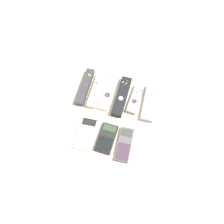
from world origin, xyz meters
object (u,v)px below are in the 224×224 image
remote_3 (122,96)px  remote_1 (96,91)px  remote_4 (135,99)px  remote_5 (149,103)px  calculator_2 (124,144)px  remote_2 (109,93)px  calculator_0 (86,133)px  remote_0 (85,87)px  calculator_1 (106,138)px

remote_3 → remote_1: bearing=-179.7°
remote_1 → remote_3: size_ratio=0.88×
remote_4 → remote_5: remote_5 is taller
remote_1 → calculator_2: bearing=-49.8°
remote_2 → calculator_0: remote_2 is taller
remote_0 → remote_4: bearing=-2.4°
remote_5 → calculator_2: bearing=-107.6°
remote_0 → calculator_1: size_ratio=1.52×
remote_4 → calculator_0: 0.29m
remote_0 → calculator_0: remote_0 is taller
remote_4 → calculator_0: size_ratio=1.00×
remote_1 → calculator_0: bearing=-85.1°
remote_0 → remote_2: (0.12, 0.00, -0.00)m
calculator_1 → calculator_2: (0.08, -0.01, -0.00)m
remote_2 → calculator_1: 0.24m
remote_0 → remote_3: (0.19, -0.01, 0.00)m
calculator_0 → calculator_1: (0.09, 0.00, 0.00)m
remote_3 → calculator_0: size_ratio=1.36×
remote_1 → remote_3: 0.13m
remote_3 → remote_0: bearing=178.0°
remote_2 → remote_3: (0.07, -0.01, 0.00)m
remote_0 → remote_4: 0.26m
remote_2 → remote_4: same height
remote_5 → calculator_0: remote_5 is taller
remote_0 → calculator_1: 0.29m
remote_0 → remote_1: remote_0 is taller
remote_4 → calculator_1: (-0.08, -0.23, -0.00)m
remote_2 → remote_4: size_ratio=1.24×
remote_2 → remote_5: bearing=1.7°
remote_1 → calculator_1: size_ratio=1.40×
remote_1 → calculator_1: bearing=-63.3°
remote_4 → calculator_1: remote_4 is taller
remote_3 → calculator_2: size_ratio=1.37×
remote_1 → remote_4: size_ratio=1.21×
remote_3 → calculator_2: remote_3 is taller
remote_0 → calculator_1: (0.18, -0.23, -0.00)m
remote_4 → calculator_2: 0.24m
remote_3 → calculator_2: bearing=-72.9°
remote_5 → calculator_0: bearing=-139.0°
remote_4 → remote_5: size_ratio=0.81×
remote_3 → remote_5: size_ratio=1.11×
remote_2 → calculator_2: 0.28m
remote_2 → calculator_1: bearing=-73.8°
remote_5 → calculator_2: remote_5 is taller
remote_3 → calculator_1: 0.23m
remote_4 → calculator_2: bearing=-84.8°
calculator_0 → remote_0: bearing=107.0°
remote_0 → calculator_2: bearing=-44.2°
remote_1 → remote_2: remote_1 is taller
remote_4 → remote_0: bearing=-176.4°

